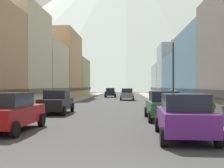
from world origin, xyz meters
name	(u,v)px	position (x,y,z in m)	size (l,w,h in m)	color
sidewalk_left	(72,100)	(-6.25, 35.00, 0.07)	(2.50, 100.00, 0.15)	gray
sidewalk_right	(160,101)	(6.25, 35.00, 0.07)	(2.50, 100.00, 0.15)	gray
storefront_left_3	(30,73)	(-12.10, 34.14, 3.96)	(9.50, 10.10, 8.23)	beige
storefront_left_4	(53,66)	(-11.85, 45.83, 5.76)	(9.01, 12.56, 11.88)	tan
storefront_left_5	(73,78)	(-10.70, 58.69, 4.01)	(6.71, 12.48, 8.32)	#8C9966
storefront_right_3	(200,79)	(12.25, 36.88, 3.19)	(9.81, 12.49, 6.63)	slate
storefront_right_4	(176,72)	(10.68, 47.45, 4.66)	(6.66, 8.09, 9.66)	#99A5B2
storefront_right_5	(173,81)	(11.69, 58.12, 3.32)	(8.69, 12.47, 6.90)	#99A5B2
car_left_0	(10,112)	(-3.80, 7.57, 0.90)	(2.16, 4.45, 1.78)	#9E1111
car_left_1	(57,102)	(-3.80, 16.25, 0.90)	(2.11, 4.42, 1.78)	black
car_right_0	(184,116)	(3.80, 6.18, 0.90)	(2.24, 4.48, 1.78)	#591E72
car_right_1	(163,105)	(3.80, 12.58, 0.90)	(2.07, 4.40, 1.78)	#265933
car_driving_0	(127,94)	(1.60, 37.98, 0.90)	(2.06, 4.40, 1.78)	slate
car_driving_1	(110,93)	(-1.60, 49.91, 0.90)	(2.06, 4.40, 1.78)	black
potted_plant_0	(204,107)	(7.00, 15.04, 0.63)	(0.60, 0.60, 0.92)	brown
potted_plant_1	(210,108)	(7.00, 13.63, 0.66)	(0.66, 0.66, 0.94)	brown
pedestrian_0	(173,97)	(6.25, 23.99, 0.95)	(0.36, 0.36, 1.73)	navy
pedestrian_1	(171,98)	(6.25, 25.47, 0.88)	(0.36, 0.36, 1.60)	navy
pedestrian_2	(176,99)	(6.25, 22.40, 0.87)	(0.36, 0.36, 1.58)	brown
streetlamp_right	(173,63)	(5.35, 18.26, 3.99)	(0.36, 0.36, 5.86)	black
mountain_backdrop	(126,19)	(1.29, 260.00, 65.35)	(316.95, 316.95, 130.71)	silver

